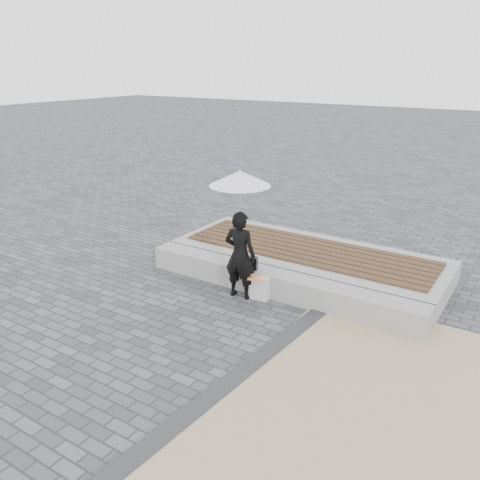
{
  "coord_description": "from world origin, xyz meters",
  "views": [
    {
      "loc": [
        3.61,
        -5.13,
        3.7
      ],
      "look_at": [
        -0.48,
        1.21,
        1.0
      ],
      "focal_mm": 37.27,
      "sensor_mm": 36.0,
      "label": 1
    }
  ],
  "objects_px": {
    "handbag": "(248,263)",
    "canvas_tote": "(258,288)",
    "parasol": "(240,178)",
    "seating_ledge": "(277,283)",
    "woman": "(240,255)"
  },
  "relations": [
    {
      "from": "handbag",
      "to": "woman",
      "type": "bearing_deg",
      "value": -105.36
    },
    {
      "from": "parasol",
      "to": "handbag",
      "type": "relative_size",
      "value": 3.88
    },
    {
      "from": "woman",
      "to": "parasol",
      "type": "relative_size",
      "value": 1.2
    },
    {
      "from": "parasol",
      "to": "handbag",
      "type": "distance_m",
      "value": 1.52
    },
    {
      "from": "seating_ledge",
      "to": "handbag",
      "type": "bearing_deg",
      "value": -165.28
    },
    {
      "from": "canvas_tote",
      "to": "seating_ledge",
      "type": "bearing_deg",
      "value": 56.72
    },
    {
      "from": "seating_ledge",
      "to": "handbag",
      "type": "relative_size",
      "value": 15.76
    },
    {
      "from": "canvas_tote",
      "to": "parasol",
      "type": "bearing_deg",
      "value": -166.91
    },
    {
      "from": "seating_ledge",
      "to": "canvas_tote",
      "type": "bearing_deg",
      "value": -120.32
    },
    {
      "from": "seating_ledge",
      "to": "canvas_tote",
      "type": "xyz_separation_m",
      "value": [
        -0.18,
        -0.3,
        -0.01
      ]
    },
    {
      "from": "handbag",
      "to": "canvas_tote",
      "type": "distance_m",
      "value": 0.48
    },
    {
      "from": "woman",
      "to": "handbag",
      "type": "height_order",
      "value": "woman"
    },
    {
      "from": "woman",
      "to": "canvas_tote",
      "type": "height_order",
      "value": "woman"
    },
    {
      "from": "woman",
      "to": "handbag",
      "type": "relative_size",
      "value": 4.67
    },
    {
      "from": "seating_ledge",
      "to": "woman",
      "type": "xyz_separation_m",
      "value": [
        -0.48,
        -0.39,
        0.54
      ]
    }
  ]
}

